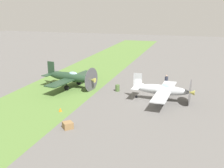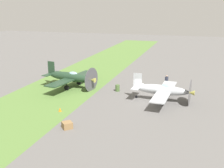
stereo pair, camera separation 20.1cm
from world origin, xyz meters
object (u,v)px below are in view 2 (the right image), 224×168
object	(u,v)px
fuel_drum	(117,88)
airplane_wingman	(71,77)
airplane_lead	(163,90)
ground_crew_chief	(167,81)
supply_crate	(67,125)
runway_marker_cone	(60,110)

from	to	relation	value
fuel_drum	airplane_wingman	bearing A→B (deg)	-89.16
airplane_lead	fuel_drum	distance (m)	6.94
ground_crew_chief	supply_crate	size ratio (longest dim) A/B	1.92
supply_crate	airplane_lead	bearing A→B (deg)	144.60
airplane_lead	supply_crate	size ratio (longest dim) A/B	10.63
airplane_wingman	ground_crew_chief	bearing A→B (deg)	118.66
ground_crew_chief	supply_crate	world-z (taller)	ground_crew_chief
airplane_lead	runway_marker_cone	bearing A→B (deg)	-52.97
airplane_lead	ground_crew_chief	xyz separation A→B (m)	(-6.62, -0.27, -0.51)
airplane_lead	airplane_wingman	xyz separation A→B (m)	(-2.25, -13.44, 0.10)
airplane_lead	runway_marker_cone	distance (m)	12.65
airplane_lead	runway_marker_cone	size ratio (longest dim) A/B	21.75
airplane_lead	fuel_drum	size ratio (longest dim) A/B	10.63
airplane_wingman	ground_crew_chief	size ratio (longest dim) A/B	5.96
fuel_drum	airplane_lead	bearing A→B (deg)	70.00
supply_crate	airplane_wingman	bearing A→B (deg)	-156.39
airplane_wingman	fuel_drum	size ratio (longest dim) A/B	11.46
ground_crew_chief	runway_marker_cone	world-z (taller)	ground_crew_chief
fuel_drum	runway_marker_cone	xyz separation A→B (m)	(9.33, -4.01, -0.23)
supply_crate	runway_marker_cone	size ratio (longest dim) A/B	2.05
airplane_lead	ground_crew_chief	bearing A→B (deg)	-174.37
airplane_lead	supply_crate	bearing A→B (deg)	-32.08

